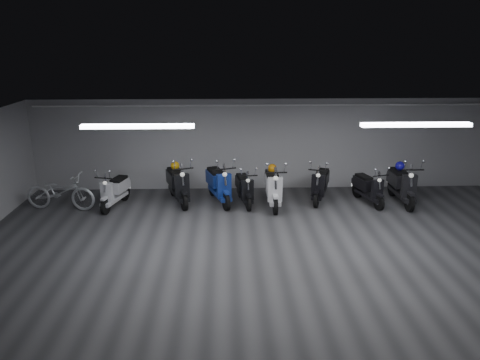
{
  "coord_description": "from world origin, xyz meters",
  "views": [
    {
      "loc": [
        -1.13,
        -8.66,
        4.55
      ],
      "look_at": [
        -0.77,
        2.5,
        1.05
      ],
      "focal_mm": 34.15,
      "sensor_mm": 36.0,
      "label": 1
    }
  ],
  "objects_px": {
    "bicycle": "(60,188)",
    "helmet_1": "(175,166)",
    "scooter_7": "(321,179)",
    "helmet_2": "(400,166)",
    "scooter_6": "(273,181)",
    "scooter_3": "(178,178)",
    "scooter_2": "(114,186)",
    "scooter_5": "(244,183)",
    "scooter_4": "(219,178)",
    "scooter_9": "(402,179)",
    "helmet_0": "(272,168)",
    "scooter_8": "(369,183)"
  },
  "relations": [
    {
      "from": "scooter_8",
      "to": "scooter_9",
      "type": "distance_m",
      "value": 0.95
    },
    {
      "from": "scooter_5",
      "to": "scooter_6",
      "type": "bearing_deg",
      "value": -23.09
    },
    {
      "from": "scooter_3",
      "to": "scooter_5",
      "type": "height_order",
      "value": "scooter_3"
    },
    {
      "from": "scooter_5",
      "to": "bicycle",
      "type": "height_order",
      "value": "bicycle"
    },
    {
      "from": "scooter_7",
      "to": "helmet_0",
      "type": "height_order",
      "value": "scooter_7"
    },
    {
      "from": "scooter_7",
      "to": "bicycle",
      "type": "height_order",
      "value": "scooter_7"
    },
    {
      "from": "scooter_9",
      "to": "helmet_0",
      "type": "xyz_separation_m",
      "value": [
        -3.68,
        0.16,
        0.3
      ]
    },
    {
      "from": "scooter_5",
      "to": "scooter_9",
      "type": "distance_m",
      "value": 4.47
    },
    {
      "from": "scooter_2",
      "to": "scooter_9",
      "type": "bearing_deg",
      "value": 15.24
    },
    {
      "from": "bicycle",
      "to": "scooter_7",
      "type": "bearing_deg",
      "value": -78.01
    },
    {
      "from": "scooter_2",
      "to": "scooter_5",
      "type": "xyz_separation_m",
      "value": [
        3.61,
        0.13,
        -0.01
      ]
    },
    {
      "from": "scooter_3",
      "to": "helmet_2",
      "type": "bearing_deg",
      "value": -19.1
    },
    {
      "from": "scooter_2",
      "to": "helmet_0",
      "type": "xyz_separation_m",
      "value": [
        4.4,
        0.2,
        0.4
      ]
    },
    {
      "from": "scooter_6",
      "to": "scooter_7",
      "type": "xyz_separation_m",
      "value": [
        1.41,
        0.4,
        -0.06
      ]
    },
    {
      "from": "bicycle",
      "to": "scooter_3",
      "type": "bearing_deg",
      "value": -74.03
    },
    {
      "from": "helmet_0",
      "to": "helmet_1",
      "type": "distance_m",
      "value": 2.79
    },
    {
      "from": "scooter_9",
      "to": "helmet_2",
      "type": "bearing_deg",
      "value": 90.0
    },
    {
      "from": "scooter_5",
      "to": "scooter_9",
      "type": "height_order",
      "value": "scooter_9"
    },
    {
      "from": "scooter_8",
      "to": "bicycle",
      "type": "xyz_separation_m",
      "value": [
        -8.59,
        -0.18,
        0.01
      ]
    },
    {
      "from": "scooter_6",
      "to": "helmet_2",
      "type": "distance_m",
      "value": 3.71
    },
    {
      "from": "scooter_6",
      "to": "scooter_7",
      "type": "height_order",
      "value": "scooter_6"
    },
    {
      "from": "scooter_7",
      "to": "helmet_1",
      "type": "relative_size",
      "value": 7.04
    },
    {
      "from": "scooter_4",
      "to": "scooter_9",
      "type": "bearing_deg",
      "value": -20.45
    },
    {
      "from": "scooter_7",
      "to": "bicycle",
      "type": "distance_m",
      "value": 7.28
    },
    {
      "from": "scooter_8",
      "to": "bicycle",
      "type": "height_order",
      "value": "bicycle"
    },
    {
      "from": "scooter_4",
      "to": "scooter_7",
      "type": "height_order",
      "value": "scooter_4"
    },
    {
      "from": "scooter_3",
      "to": "bicycle",
      "type": "distance_m",
      "value": 3.21
    },
    {
      "from": "bicycle",
      "to": "helmet_1",
      "type": "bearing_deg",
      "value": -69.18
    },
    {
      "from": "scooter_3",
      "to": "scooter_5",
      "type": "distance_m",
      "value": 1.9
    },
    {
      "from": "scooter_3",
      "to": "helmet_1",
      "type": "distance_m",
      "value": 0.41
    },
    {
      "from": "scooter_3",
      "to": "scooter_4",
      "type": "xyz_separation_m",
      "value": [
        1.16,
        -0.03,
        -0.0
      ]
    },
    {
      "from": "scooter_6",
      "to": "helmet_2",
      "type": "xyz_separation_m",
      "value": [
        3.68,
        0.38,
        0.31
      ]
    },
    {
      "from": "scooter_7",
      "to": "scooter_8",
      "type": "xyz_separation_m",
      "value": [
        1.32,
        -0.28,
        -0.06
      ]
    },
    {
      "from": "scooter_3",
      "to": "scooter_6",
      "type": "relative_size",
      "value": 1.01
    },
    {
      "from": "scooter_3",
      "to": "helmet_0",
      "type": "relative_size",
      "value": 7.63
    },
    {
      "from": "scooter_2",
      "to": "bicycle",
      "type": "distance_m",
      "value": 1.46
    },
    {
      "from": "scooter_7",
      "to": "scooter_9",
      "type": "height_order",
      "value": "scooter_9"
    },
    {
      "from": "scooter_7",
      "to": "scooter_5",
      "type": "bearing_deg",
      "value": -154.63
    },
    {
      "from": "helmet_1",
      "to": "helmet_0",
      "type": "bearing_deg",
      "value": -7.18
    },
    {
      "from": "scooter_7",
      "to": "scooter_8",
      "type": "bearing_deg",
      "value": 7.93
    },
    {
      "from": "bicycle",
      "to": "scooter_8",
      "type": "bearing_deg",
      "value": -80.46
    },
    {
      "from": "scooter_9",
      "to": "helmet_1",
      "type": "xyz_separation_m",
      "value": [
        -6.44,
        0.51,
        0.3
      ]
    },
    {
      "from": "scooter_9",
      "to": "bicycle",
      "type": "relative_size",
      "value": 1.02
    },
    {
      "from": "scooter_6",
      "to": "helmet_0",
      "type": "bearing_deg",
      "value": 90.0
    },
    {
      "from": "scooter_3",
      "to": "scooter_7",
      "type": "height_order",
      "value": "scooter_3"
    },
    {
      "from": "helmet_2",
      "to": "scooter_2",
      "type": "bearing_deg",
      "value": -177.75
    },
    {
      "from": "scooter_7",
      "to": "helmet_2",
      "type": "xyz_separation_m",
      "value": [
        2.26,
        -0.02,
        0.37
      ]
    },
    {
      "from": "scooter_5",
      "to": "helmet_1",
      "type": "bearing_deg",
      "value": 158.72
    },
    {
      "from": "scooter_8",
      "to": "helmet_1",
      "type": "distance_m",
      "value": 5.54
    },
    {
      "from": "scooter_2",
      "to": "scooter_3",
      "type": "relative_size",
      "value": 0.86
    }
  ]
}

